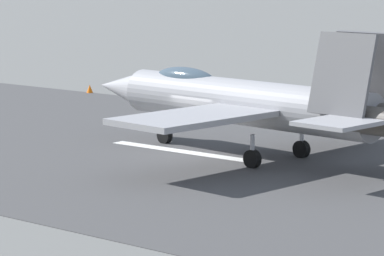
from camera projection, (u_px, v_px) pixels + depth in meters
The scene contains 5 objects.
ground_plane at pixel (192, 153), 45.65m from camera, with size 400.00×400.00×0.00m, color slate.
runway_strip at pixel (192, 153), 45.64m from camera, with size 240.00×26.00×0.02m.
fighter_jet at pixel (244, 101), 44.34m from camera, with size 17.82×15.14×5.65m.
marker_cone_mid at pixel (323, 113), 56.29m from camera, with size 0.44×0.44×0.55m, color orange.
marker_cone_far at pixel (90, 89), 67.28m from camera, with size 0.44×0.44×0.55m, color orange.
Camera 1 is at (-28.24, 34.95, 8.16)m, focal length 96.90 mm.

